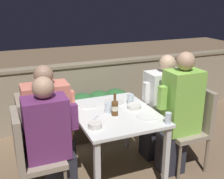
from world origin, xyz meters
TOP-DOWN VIEW (x-y plane):
  - ground_plane at (0.00, 0.00)m, footprint 16.00×16.00m
  - parapet_wall at (0.00, 1.40)m, footprint 9.00×0.18m
  - dining_table at (0.00, 0.00)m, footprint 0.81×0.99m
  - planter_hedge at (0.17, 0.92)m, footprint 0.87×0.47m
  - chair_left_near at (-0.88, -0.14)m, footprint 0.42×0.41m
  - person_purple_stripe at (-0.68, -0.14)m, footprint 0.48×0.26m
  - chair_left_far at (-0.82, 0.21)m, footprint 0.42×0.41m
  - person_coral_top at (-0.62, 0.21)m, footprint 0.51×0.26m
  - chair_right_near at (0.85, -0.19)m, footprint 0.42×0.41m
  - person_green_blouse at (0.66, -0.19)m, footprint 0.47×0.26m
  - chair_right_far at (0.87, 0.16)m, footprint 0.42×0.41m
  - person_white_polo at (0.67, 0.16)m, footprint 0.52×0.26m
  - beer_bottle at (-0.03, -0.07)m, footprint 0.07×0.07m
  - plate_0 at (0.26, -0.23)m, footprint 0.22×0.22m
  - plate_1 at (-0.20, 0.27)m, footprint 0.18×0.18m
  - plate_2 at (0.09, 0.24)m, footprint 0.23×0.23m
  - bowl_0 at (-0.30, -0.26)m, footprint 0.13×0.13m
  - bowl_1 at (0.22, 0.01)m, footprint 0.15×0.15m
  - glass_cup_0 at (0.25, 0.15)m, footprint 0.07×0.07m
  - glass_cup_1 at (-0.06, 0.02)m, footprint 0.08×0.08m
  - glass_cup_2 at (0.35, -0.43)m, footprint 0.06×0.06m
  - fork_0 at (-0.25, -0.10)m, footprint 0.13×0.14m
  - potted_plant at (1.16, 0.62)m, footprint 0.32×0.32m

SIDE VIEW (x-z plane):
  - ground_plane at x=0.00m, z-range 0.00..0.00m
  - planter_hedge at x=0.17m, z-range 0.04..0.67m
  - potted_plant at x=1.16m, z-range 0.08..0.83m
  - parapet_wall at x=0.00m, z-range 0.01..0.93m
  - chair_left_near at x=-0.88m, z-range 0.09..1.02m
  - chair_left_far at x=-0.82m, z-range 0.09..1.02m
  - chair_right_near at x=0.85m, z-range 0.09..1.02m
  - chair_right_far at x=0.87m, z-range 0.09..1.02m
  - person_purple_stripe at x=-0.68m, z-range 0.01..1.23m
  - person_white_polo at x=0.67m, z-range 0.00..1.23m
  - person_coral_top at x=-0.62m, z-range 0.00..1.23m
  - dining_table at x=0.00m, z-range 0.27..1.00m
  - person_green_blouse at x=0.66m, z-range 0.01..1.34m
  - fork_0 at x=-0.25m, z-range 0.73..0.74m
  - plate_0 at x=0.26m, z-range 0.73..0.74m
  - plate_1 at x=-0.20m, z-range 0.73..0.74m
  - plate_2 at x=0.09m, z-range 0.73..0.74m
  - bowl_1 at x=0.22m, z-range 0.73..0.77m
  - bowl_0 at x=-0.30m, z-range 0.73..0.78m
  - glass_cup_1 at x=-0.06m, z-range 0.73..0.83m
  - glass_cup_2 at x=0.35m, z-range 0.73..0.83m
  - glass_cup_0 at x=0.25m, z-range 0.73..0.84m
  - beer_bottle at x=-0.03m, z-range 0.70..0.93m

